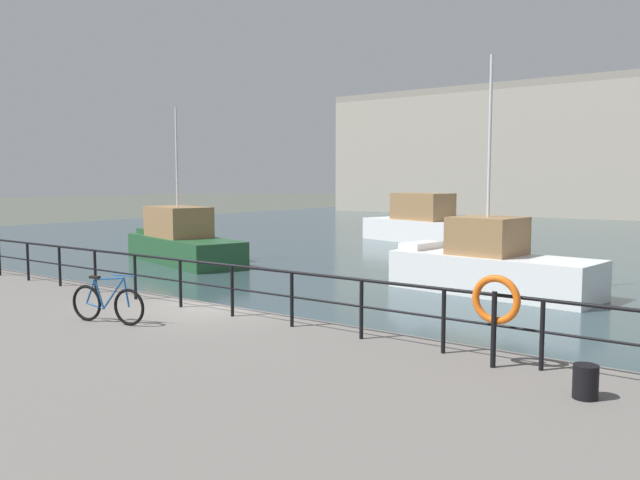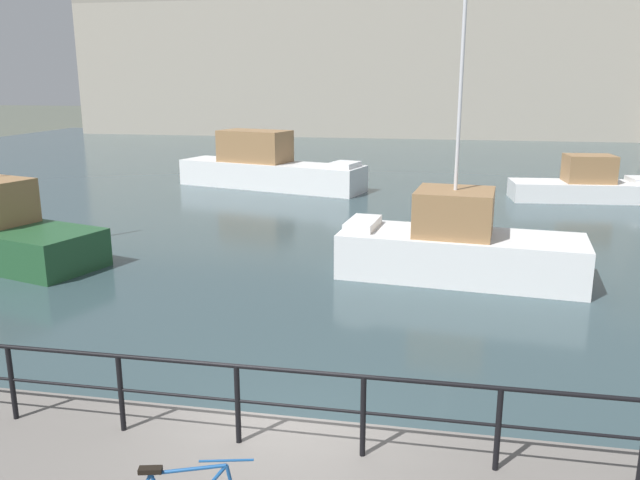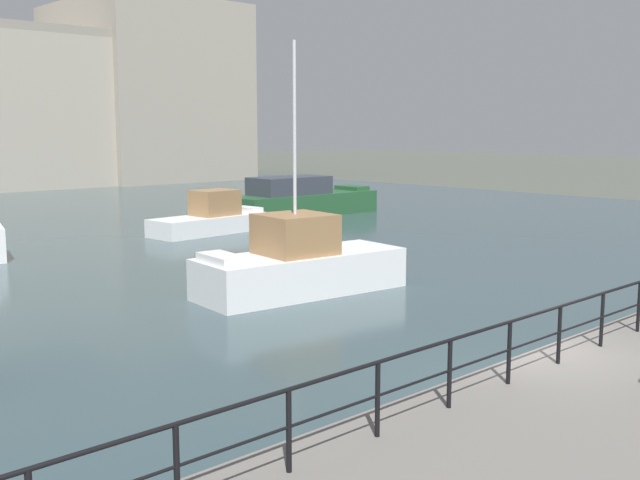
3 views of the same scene
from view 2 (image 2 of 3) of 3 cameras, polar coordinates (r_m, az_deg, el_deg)
The scene contains 7 objects.
ground_plane at distance 9.54m, azimuth -3.25°, elevation -19.85°, with size 240.00×240.00×0.00m, color #4C5147.
water_basin at distance 38.29m, azimuth 7.69°, elevation 5.99°, with size 80.00×60.00×0.01m, color #33474C.
harbor_building at distance 67.99m, azimuth 14.98°, elevation 14.92°, with size 68.25×16.68×16.82m.
moored_blue_motorboat at distance 32.53m, azimuth -4.74°, elevation 6.50°, with size 9.96×4.78×2.86m.
moored_small_launch at distance 31.35m, azimuth 22.44°, elevation 4.59°, with size 6.16×2.58×2.06m.
moored_green_narrowboat at distance 17.87m, azimuth 12.22°, elevation -0.58°, with size 6.78×3.02×7.56m.
quay_railing at distance 8.80m, azimuth -17.49°, elevation -11.75°, with size 22.22×0.07×1.08m.
Camera 2 is at (1.97, -7.67, 5.33)m, focal length 35.75 mm.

